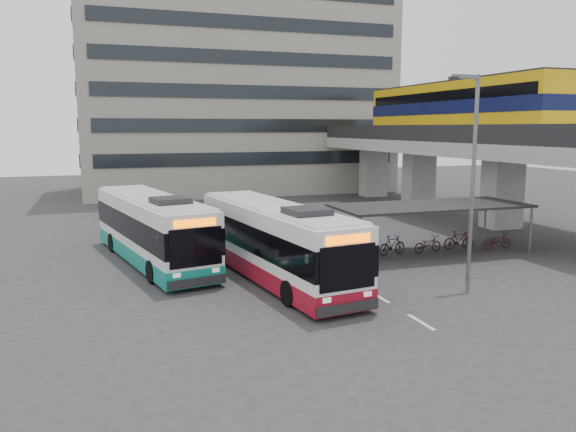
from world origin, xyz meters
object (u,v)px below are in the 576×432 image
object	(u,v)px
bus_main	(275,242)
lamp_post	(472,165)
bus_teal	(152,229)
pedestrian	(258,262)

from	to	relation	value
bus_main	lamp_post	size ratio (longest dim) A/B	1.39
bus_teal	pedestrian	size ratio (longest dim) A/B	7.50
bus_main	bus_teal	world-z (taller)	bus_teal
bus_teal	pedestrian	bearing A→B (deg)	-62.64
bus_main	pedestrian	xyz separation A→B (m)	(-0.78, -0.06, -0.80)
bus_main	lamp_post	distance (m)	8.80
bus_main	pedestrian	world-z (taller)	bus_main
bus_teal	lamp_post	xyz separation A→B (m)	(12.38, -7.55, 3.27)
pedestrian	lamp_post	distance (m)	9.78
bus_teal	pedestrian	xyz separation A→B (m)	(3.92, -4.81, -0.80)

